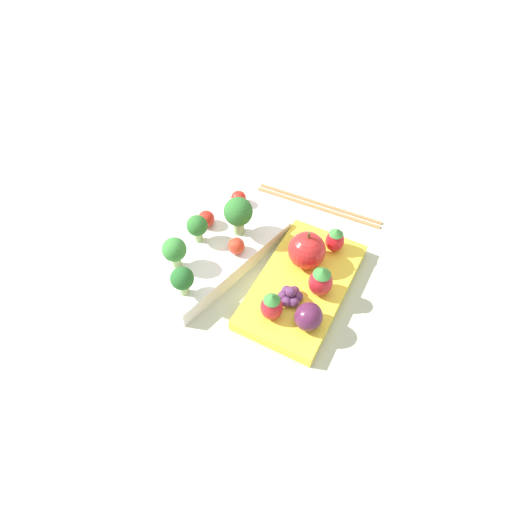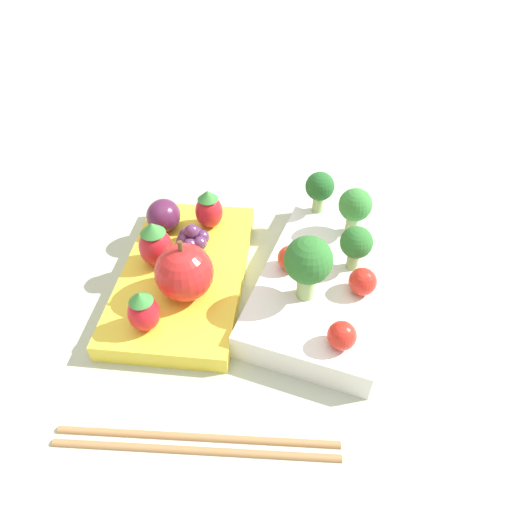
# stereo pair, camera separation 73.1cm
# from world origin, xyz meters

# --- Properties ---
(ground_plane) EXTENTS (4.00, 4.00, 0.00)m
(ground_plane) POSITION_xyz_m (0.00, 0.00, 0.00)
(ground_plane) COLOR #ADB7A3
(bento_box_savoury) EXTENTS (0.24, 0.15, 0.03)m
(bento_box_savoury) POSITION_xyz_m (-0.01, 0.07, 0.01)
(bento_box_savoury) COLOR white
(bento_box_savoury) RESTS_ON ground_plane
(bento_box_fruit) EXTENTS (0.22, 0.13, 0.02)m
(bento_box_fruit) POSITION_xyz_m (0.01, -0.07, 0.01)
(bento_box_fruit) COLOR yellow
(bento_box_fruit) RESTS_ON ground_plane
(broccoli_floret_0) EXTENTS (0.03, 0.03, 0.05)m
(broccoli_floret_0) POSITION_xyz_m (-0.07, 0.09, 0.06)
(broccoli_floret_0) COLOR #93B770
(broccoli_floret_0) RESTS_ON bento_box_savoury
(broccoli_floret_1) EXTENTS (0.03, 0.03, 0.05)m
(broccoli_floret_1) POSITION_xyz_m (-0.10, 0.05, 0.06)
(broccoli_floret_1) COLOR #93B770
(broccoli_floret_1) RESTS_ON bento_box_savoury
(broccoli_floret_2) EXTENTS (0.04, 0.04, 0.06)m
(broccoli_floret_2) POSITION_xyz_m (0.03, 0.05, 0.07)
(broccoli_floret_2) COLOR #93B770
(broccoli_floret_2) RESTS_ON bento_box_savoury
(broccoli_floret_3) EXTENTS (0.03, 0.03, 0.05)m
(broccoli_floret_3) POSITION_xyz_m (-0.01, 0.09, 0.06)
(broccoli_floret_3) COLOR #93B770
(broccoli_floret_3) RESTS_ON bento_box_savoury
(cherry_tomato_0) EXTENTS (0.02, 0.02, 0.02)m
(cherry_tomato_0) POSITION_xyz_m (0.02, 0.10, 0.04)
(cherry_tomato_0) COLOR red
(cherry_tomato_0) RESTS_ON bento_box_savoury
(cherry_tomato_1) EXTENTS (0.02, 0.02, 0.02)m
(cherry_tomato_1) POSITION_xyz_m (0.08, 0.08, 0.04)
(cherry_tomato_1) COLOR red
(cherry_tomato_1) RESTS_ON bento_box_savoury
(cherry_tomato_2) EXTENTS (0.02, 0.02, 0.02)m
(cherry_tomato_2) POSITION_xyz_m (-0.00, 0.03, 0.04)
(cherry_tomato_2) COLOR red
(cherry_tomato_2) RESTS_ON bento_box_savoury
(apple) EXTENTS (0.05, 0.05, 0.06)m
(apple) POSITION_xyz_m (0.04, -0.06, 0.04)
(apple) COLOR red
(apple) RESTS_ON bento_box_fruit
(strawberry_0) EXTENTS (0.03, 0.03, 0.04)m
(strawberry_0) POSITION_xyz_m (-0.06, -0.06, 0.04)
(strawberry_0) COLOR red
(strawberry_0) RESTS_ON bento_box_fruit
(strawberry_1) EXTENTS (0.03, 0.03, 0.04)m
(strawberry_1) POSITION_xyz_m (0.09, -0.08, 0.04)
(strawberry_1) COLOR red
(strawberry_1) RESTS_ON bento_box_fruit
(strawberry_2) EXTENTS (0.03, 0.03, 0.05)m
(strawberry_2) POSITION_xyz_m (0.01, -0.10, 0.04)
(strawberry_2) COLOR red
(strawberry_2) RESTS_ON bento_box_fruit
(plum) EXTENTS (0.04, 0.04, 0.03)m
(plum) POSITION_xyz_m (-0.04, -0.11, 0.04)
(plum) COLOR #511E42
(plum) RESTS_ON bento_box_fruit
(grape_cluster) EXTENTS (0.03, 0.03, 0.03)m
(grape_cluster) POSITION_xyz_m (-0.02, -0.07, 0.03)
(grape_cluster) COLOR #562D5B
(grape_cluster) RESTS_ON bento_box_fruit
(chopsticks_pair) EXTENTS (0.04, 0.21, 0.01)m
(chopsticks_pair) POSITION_xyz_m (0.17, -0.01, 0.00)
(chopsticks_pair) COLOR #A37547
(chopsticks_pair) RESTS_ON ground_plane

